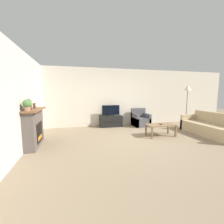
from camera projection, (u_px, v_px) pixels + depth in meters
name	position (u px, v px, depth m)	size (l,w,h in m)	color
ground_plane	(140.00, 140.00, 4.99)	(24.00, 24.00, 0.00)	#89755B
wall_back	(119.00, 97.00, 7.24)	(12.00, 0.06, 2.70)	beige
wall_left	(22.00, 101.00, 3.97)	(0.06, 12.00, 2.70)	beige
fireplace	(34.00, 127.00, 4.38)	(0.40, 1.36, 1.10)	#564C47
mantel_vase_left	(29.00, 105.00, 3.91)	(0.12, 0.12, 0.30)	#512D23
mantel_clock	(34.00, 106.00, 4.44)	(0.08, 0.11, 0.15)	brown
potted_plant	(27.00, 105.00, 3.74)	(0.21, 0.21, 0.29)	#936B4C
tv_stand	(111.00, 121.00, 6.97)	(1.01, 0.47, 0.51)	black
tv	(111.00, 111.00, 6.91)	(0.83, 0.18, 0.49)	black
armchair	(140.00, 120.00, 7.12)	(0.70, 0.76, 0.82)	#4C4C51
coffee_table	(161.00, 126.00, 5.41)	(1.02, 0.53, 0.43)	brown
remote	(161.00, 124.00, 5.38)	(0.04, 0.15, 0.02)	black
couch	(211.00, 128.00, 5.51)	(0.88, 2.14, 0.82)	tan
floor_lamp	(188.00, 91.00, 6.66)	(0.31, 0.31, 1.89)	black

